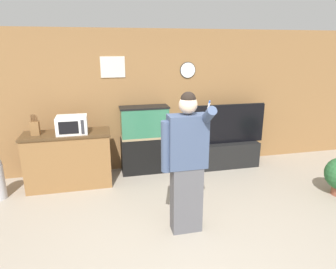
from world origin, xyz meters
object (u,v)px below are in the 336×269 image
object	(u,v)px
counter_island	(69,160)
person_standing	(186,162)
knife_block	(35,128)
microwave	(72,125)
tv_on_stand	(227,148)
aquarium_on_stand	(145,140)

from	to	relation	value
counter_island	person_standing	world-z (taller)	person_standing
counter_island	person_standing	bearing A→B (deg)	-47.41
knife_block	person_standing	size ratio (longest dim) A/B	0.18
counter_island	microwave	world-z (taller)	microwave
microwave	tv_on_stand	bearing A→B (deg)	4.70
knife_block	person_standing	world-z (taller)	person_standing
counter_island	aquarium_on_stand	world-z (taller)	aquarium_on_stand
knife_block	counter_island	bearing A→B (deg)	0.71
aquarium_on_stand	tv_on_stand	world-z (taller)	aquarium_on_stand
aquarium_on_stand	person_standing	bearing A→B (deg)	-84.00
person_standing	aquarium_on_stand	bearing A→B (deg)	96.00
tv_on_stand	person_standing	bearing A→B (deg)	-126.49
aquarium_on_stand	tv_on_stand	size ratio (longest dim) A/B	0.85
tv_on_stand	person_standing	distance (m)	2.41
counter_island	microwave	bearing A→B (deg)	-17.09
counter_island	aquarium_on_stand	size ratio (longest dim) A/B	1.11
counter_island	microwave	size ratio (longest dim) A/B	2.92
microwave	counter_island	bearing A→B (deg)	162.91
person_standing	microwave	bearing A→B (deg)	131.14
aquarium_on_stand	counter_island	bearing A→B (deg)	-167.24
counter_island	tv_on_stand	distance (m)	2.95
tv_on_stand	microwave	bearing A→B (deg)	-175.30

